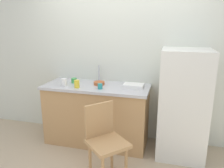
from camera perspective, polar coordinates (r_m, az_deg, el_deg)
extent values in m
cube|color=silver|center=(3.38, 2.14, 5.82)|extent=(4.80, 0.10, 2.40)
cube|color=tan|center=(3.34, -3.95, -8.11)|extent=(1.50, 0.60, 0.86)
cube|color=#B7B7BC|center=(3.19, -4.10, -0.68)|extent=(1.54, 0.64, 0.04)
cylinder|color=#B7B7BC|center=(3.40, -3.41, 2.84)|extent=(0.02, 0.02, 0.25)
cube|color=silver|center=(3.07, 18.04, -5.03)|extent=(0.62, 0.62, 1.46)
cylinder|color=tan|center=(2.62, 3.69, -20.45)|extent=(0.04, 0.04, 0.45)
cylinder|color=tan|center=(2.70, -5.76, -19.23)|extent=(0.04, 0.04, 0.45)
cylinder|color=tan|center=(2.82, -0.04, -17.48)|extent=(0.04, 0.04, 0.45)
cube|color=tan|center=(2.52, -1.16, -15.32)|extent=(0.57, 0.57, 0.04)
cube|color=tan|center=(2.56, -3.35, -9.27)|extent=(0.27, 0.29, 0.40)
cube|color=white|center=(3.08, 5.63, -0.46)|extent=(0.28, 0.20, 0.05)
cylinder|color=#B25B33|center=(3.21, -3.37, 0.21)|extent=(0.16, 0.16, 0.05)
cylinder|color=green|center=(3.36, -9.90, 0.92)|extent=(0.08, 0.08, 0.07)
cylinder|color=yellow|center=(3.08, -9.17, 0.02)|extent=(0.07, 0.07, 0.11)
cylinder|color=white|center=(3.20, -12.38, 0.42)|extent=(0.08, 0.08, 0.11)
cylinder|color=teal|center=(3.00, -3.14, -0.61)|extent=(0.07, 0.07, 0.07)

